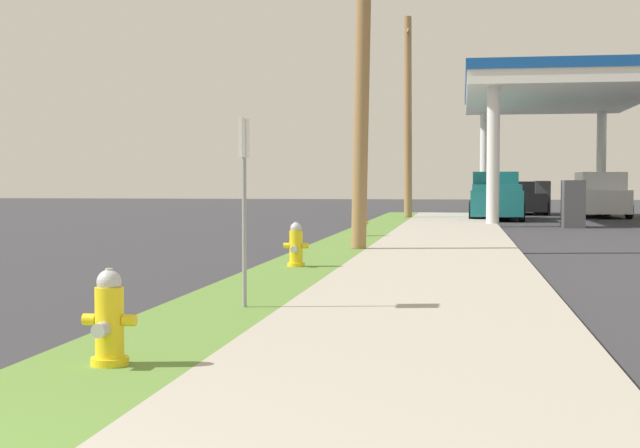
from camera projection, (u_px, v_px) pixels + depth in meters
name	position (u px, v px, depth m)	size (l,w,h in m)	color
fire_hydrant_nearest	(109.00, 323.00, 6.91)	(0.42, 0.37, 0.74)	yellow
fire_hydrant_second	(296.00, 247.00, 15.06)	(0.42, 0.38, 0.74)	yellow
fire_hydrant_third	(360.00, 223.00, 23.78)	(0.42, 0.37, 0.74)	yellow
utility_pole_midground	(363.00, 26.00, 18.98)	(1.39, 0.44, 9.21)	#937047
utility_pole_background	(408.00, 115.00, 36.68)	(0.46, 1.40, 8.15)	#937047
street_sign_post	(244.00, 172.00, 10.09)	(0.05, 0.36, 2.12)	gray
car_black_by_near_pump	(526.00, 199.00, 43.48)	(2.11, 4.57, 1.57)	black
truck_white_at_forecourt	(596.00, 196.00, 39.77)	(2.35, 5.49, 1.97)	white
truck_teal_on_apron	(495.00, 197.00, 37.05)	(2.19, 5.43, 1.97)	#197075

